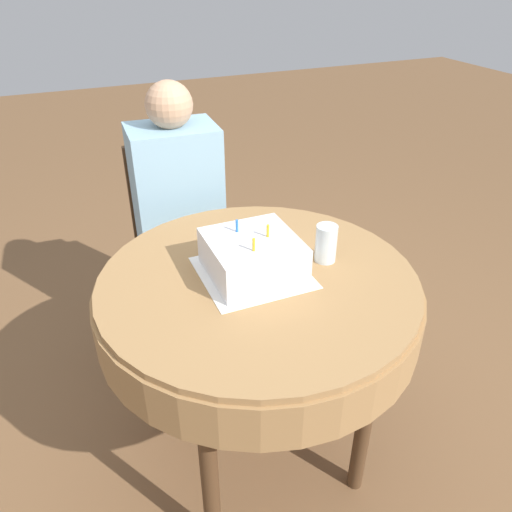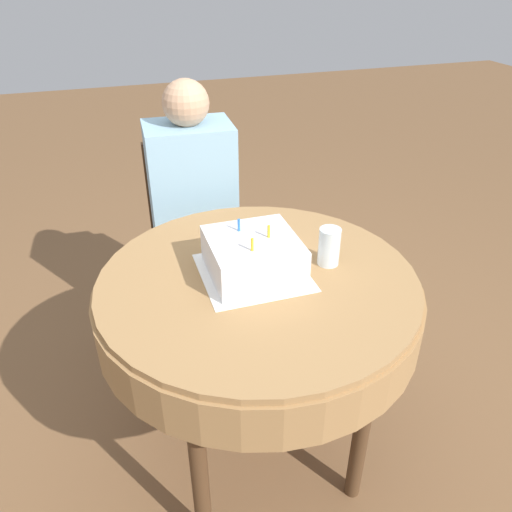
% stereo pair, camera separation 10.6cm
% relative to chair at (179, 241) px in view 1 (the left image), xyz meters
% --- Properties ---
extents(ground_plane, '(12.00, 12.00, 0.00)m').
position_rel_chair_xyz_m(ground_plane, '(0.04, -0.77, -0.48)').
color(ground_plane, brown).
extents(dining_table, '(0.94, 0.94, 0.76)m').
position_rel_chair_xyz_m(dining_table, '(0.04, -0.77, 0.19)').
color(dining_table, '#9E7547').
rests_on(dining_table, ground_plane).
extents(chair, '(0.40, 0.40, 0.89)m').
position_rel_chair_xyz_m(chair, '(0.00, 0.00, 0.00)').
color(chair, '#4C331E').
rests_on(chair, ground_plane).
extents(person, '(0.34, 0.35, 1.17)m').
position_rel_chair_xyz_m(person, '(-0.00, -0.09, 0.22)').
color(person, tan).
rests_on(person, ground_plane).
extents(napkin, '(0.30, 0.30, 0.00)m').
position_rel_chair_xyz_m(napkin, '(0.04, -0.75, 0.28)').
color(napkin, white).
rests_on(napkin, dining_table).
extents(birthday_cake, '(0.25, 0.25, 0.15)m').
position_rel_chair_xyz_m(birthday_cake, '(0.04, -0.75, 0.34)').
color(birthday_cake, white).
rests_on(birthday_cake, dining_table).
extents(drinking_glass, '(0.06, 0.06, 0.12)m').
position_rel_chair_xyz_m(drinking_glass, '(0.26, -0.77, 0.34)').
color(drinking_glass, silver).
rests_on(drinking_glass, dining_table).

